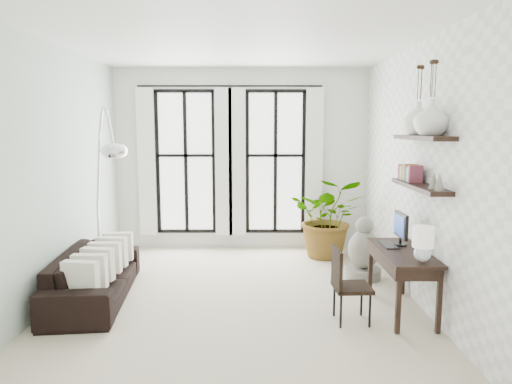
{
  "coord_description": "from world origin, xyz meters",
  "views": [
    {
      "loc": [
        0.24,
        -5.66,
        2.15
      ],
      "look_at": [
        0.25,
        0.3,
        1.32
      ],
      "focal_mm": 32.0,
      "sensor_mm": 36.0,
      "label": 1
    }
  ],
  "objects_px": {
    "sofa": "(94,276)",
    "plant": "(329,217)",
    "desk": "(404,255)",
    "buddha": "(364,253)",
    "arc_lamp": "(104,155)",
    "desk_chair": "(345,281)"
  },
  "relations": [
    {
      "from": "sofa",
      "to": "plant",
      "type": "height_order",
      "value": "plant"
    },
    {
      "from": "desk",
      "to": "buddha",
      "type": "bearing_deg",
      "value": 96.55
    },
    {
      "from": "plant",
      "to": "arc_lamp",
      "type": "distance_m",
      "value": 3.75
    },
    {
      "from": "arc_lamp",
      "to": "desk_chair",
      "type": "bearing_deg",
      "value": -18.42
    },
    {
      "from": "sofa",
      "to": "desk_chair",
      "type": "bearing_deg",
      "value": -108.64
    },
    {
      "from": "desk_chair",
      "to": "arc_lamp",
      "type": "bearing_deg",
      "value": 158.46
    },
    {
      "from": "plant",
      "to": "desk_chair",
      "type": "distance_m",
      "value": 2.64
    },
    {
      "from": "desk_chair",
      "to": "desk",
      "type": "bearing_deg",
      "value": 14.08
    },
    {
      "from": "sofa",
      "to": "arc_lamp",
      "type": "xyz_separation_m",
      "value": [
        0.11,
        0.28,
        1.52
      ]
    },
    {
      "from": "arc_lamp",
      "to": "buddha",
      "type": "bearing_deg",
      "value": 8.45
    },
    {
      "from": "sofa",
      "to": "desk_chair",
      "type": "height_order",
      "value": "desk_chair"
    },
    {
      "from": "desk_chair",
      "to": "plant",
      "type": "bearing_deg",
      "value": 81.82
    },
    {
      "from": "plant",
      "to": "desk",
      "type": "relative_size",
      "value": 1.07
    },
    {
      "from": "arc_lamp",
      "to": "buddha",
      "type": "distance_m",
      "value": 3.81
    },
    {
      "from": "plant",
      "to": "buddha",
      "type": "height_order",
      "value": "plant"
    },
    {
      "from": "desk",
      "to": "arc_lamp",
      "type": "height_order",
      "value": "arc_lamp"
    },
    {
      "from": "desk_chair",
      "to": "arc_lamp",
      "type": "distance_m",
      "value": 3.37
    },
    {
      "from": "sofa",
      "to": "desk_chair",
      "type": "relative_size",
      "value": 2.47
    },
    {
      "from": "sofa",
      "to": "desk",
      "type": "height_order",
      "value": "desk"
    },
    {
      "from": "sofa",
      "to": "arc_lamp",
      "type": "relative_size",
      "value": 0.85
    },
    {
      "from": "sofa",
      "to": "desk_chair",
      "type": "distance_m",
      "value": 3.12
    },
    {
      "from": "sofa",
      "to": "buddha",
      "type": "distance_m",
      "value": 3.69
    }
  ]
}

